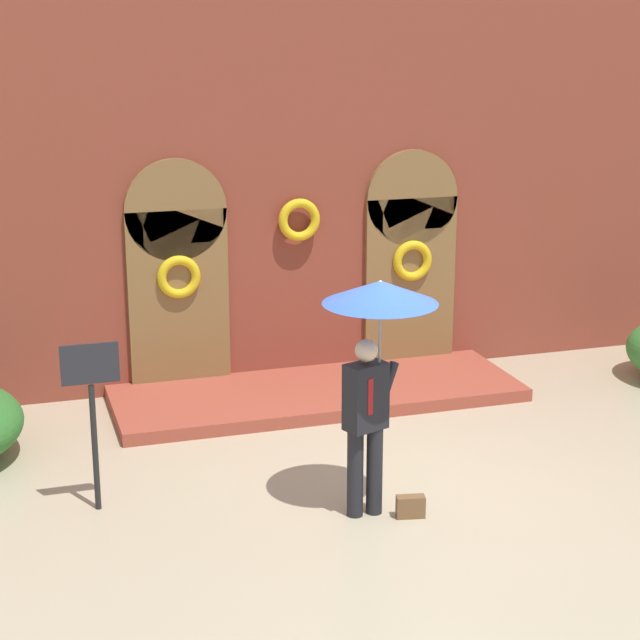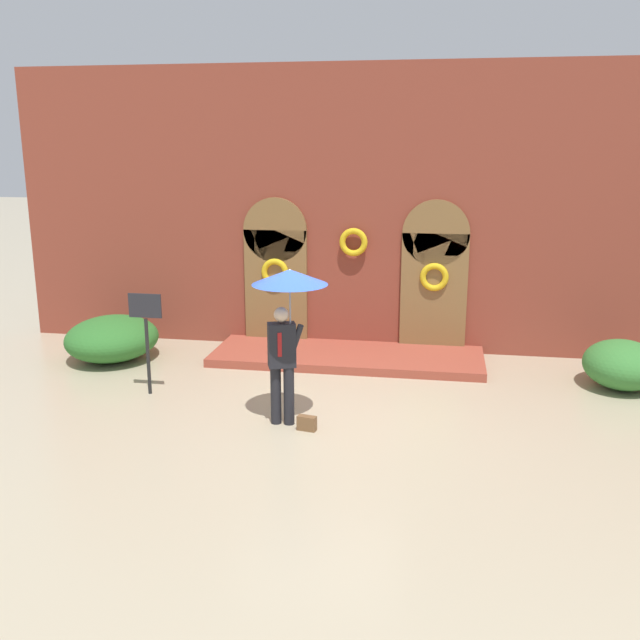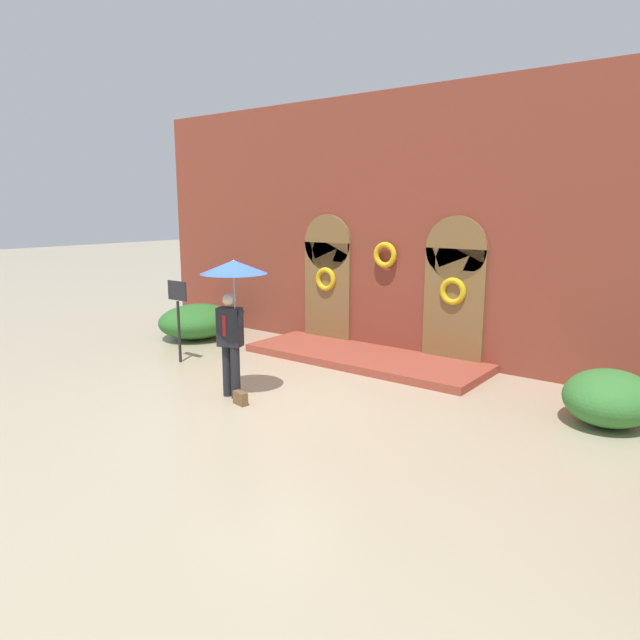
% 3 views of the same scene
% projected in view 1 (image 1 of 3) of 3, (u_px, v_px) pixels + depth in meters
% --- Properties ---
extents(ground_plane, '(80.00, 80.00, 0.00)m').
position_uv_depth(ground_plane, '(405.00, 496.00, 10.94)').
color(ground_plane, tan).
extents(building_facade, '(14.00, 2.30, 5.60)m').
position_uv_depth(building_facade, '(292.00, 180.00, 14.03)').
color(building_facade, brown).
rests_on(building_facade, ground).
extents(person_with_umbrella, '(1.10, 1.10, 2.36)m').
position_uv_depth(person_with_umbrella, '(376.00, 327.00, 10.06)').
color(person_with_umbrella, black).
rests_on(person_with_umbrella, ground).
extents(handbag, '(0.30, 0.17, 0.22)m').
position_uv_depth(handbag, '(411.00, 507.00, 10.45)').
color(handbag, brown).
rests_on(handbag, ground).
extents(sign_post, '(0.56, 0.06, 1.72)m').
position_uv_depth(sign_post, '(92.00, 399.00, 10.35)').
color(sign_post, black).
rests_on(sign_post, ground).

